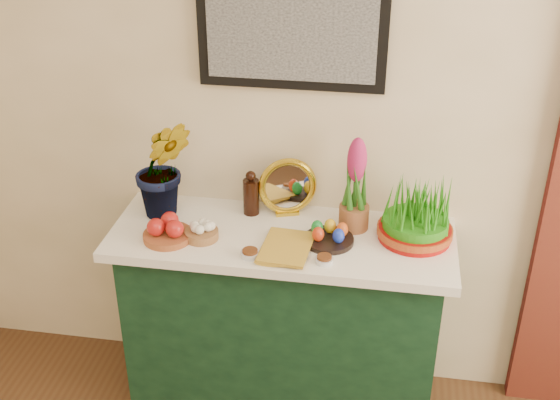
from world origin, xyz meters
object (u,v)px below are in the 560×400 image
object	(u,v)px
book	(262,244)
wheatgrass_sabzeh	(416,215)
hyacinth_green	(162,153)
mirror	(288,187)
sideboard	(282,323)

from	to	relation	value
book	wheatgrass_sabzeh	xyz separation A→B (m)	(0.59, 0.17, 0.09)
hyacinth_green	wheatgrass_sabzeh	bearing A→B (deg)	-17.40
wheatgrass_sabzeh	mirror	bearing A→B (deg)	166.61
sideboard	hyacinth_green	xyz separation A→B (m)	(-0.51, 0.07, 0.75)
hyacinth_green	wheatgrass_sabzeh	distance (m)	1.05
sideboard	book	distance (m)	0.50
book	wheatgrass_sabzeh	bearing A→B (deg)	20.19
sideboard	hyacinth_green	world-z (taller)	hyacinth_green
hyacinth_green	book	world-z (taller)	hyacinth_green
book	sideboard	bearing A→B (deg)	69.20
mirror	book	world-z (taller)	mirror
wheatgrass_sabzeh	sideboard	bearing A→B (deg)	-175.02
sideboard	hyacinth_green	size ratio (longest dim) A/B	2.25
mirror	wheatgrass_sabzeh	world-z (taller)	mirror
book	wheatgrass_sabzeh	world-z (taller)	wheatgrass_sabzeh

